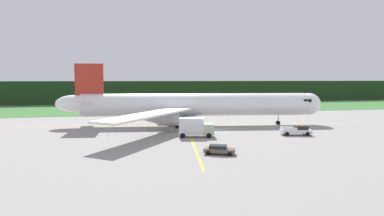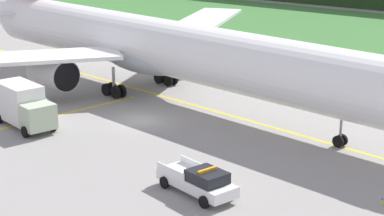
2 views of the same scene
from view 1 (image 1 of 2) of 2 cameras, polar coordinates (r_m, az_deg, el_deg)
The scene contains 12 objects.
ground at distance 66.07m, azimuth 4.57°, elevation -3.97°, with size 320.00×320.00×0.00m, color gray.
grass_verge at distance 115.30m, azimuth -2.57°, elevation 0.02°, with size 320.00×40.00×0.04m, color #397033.
distant_tree_line at distance 140.51m, azimuth -4.28°, elevation 2.92°, with size 288.00×5.68×9.68m, color #1C3317.
taxiway_centerline_main at distance 72.05m, azimuth 0.65°, elevation -3.17°, with size 81.31×0.30×0.01m, color yellow.
taxiway_centerline_spur at distance 53.31m, azimuth 0.11°, elevation -6.18°, with size 33.84×0.30×0.01m, color yellow.
airliner at distance 71.45m, azimuth -0.04°, elevation 0.49°, with size 60.34×52.02×13.97m.
ops_pickup_truck at distance 62.98m, azimuth 18.47°, elevation -3.85°, with size 5.95×3.21×1.94m.
catering_truck at distance 57.66m, azimuth 0.58°, elevation -3.47°, with size 6.69×3.79×3.64m.
staff_car at distance 44.93m, azimuth 4.94°, elevation -7.47°, with size 4.67×3.35×1.30m.
apron_cone at distance 65.39m, azimuth 17.51°, elevation -4.01°, with size 0.52×0.52×0.65m.
taxiway_edge_light_east at distance 72.79m, azimuth 22.75°, elevation -3.33°, with size 0.12×0.12×0.41m.
taxiway_edge_light_west at distance 60.15m, azimuth -14.98°, elevation -4.81°, with size 0.12×0.12×0.47m.
Camera 1 is at (-18.49, -62.53, 10.61)m, focal length 29.44 mm.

